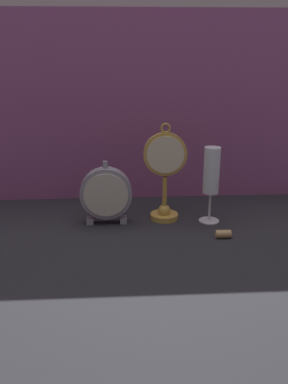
{
  "coord_description": "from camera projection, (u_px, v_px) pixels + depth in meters",
  "views": [
    {
      "loc": [
        -0.07,
        -1.08,
        0.5
      ],
      "look_at": [
        0.0,
        0.08,
        0.1
      ],
      "focal_mm": 40.0,
      "sensor_mm": 36.0,
      "label": 1
    }
  ],
  "objects": [
    {
      "name": "pocket_watch_on_stand",
      "position": [
        165.0,
        175.0,
        1.26
      ],
      "size": [
        0.13,
        0.08,
        0.29
      ],
      "color": "gold",
      "rests_on": "ground_plane"
    },
    {
      "name": "wine_cork",
      "position": [
        223.0,
        234.0,
        1.17
      ],
      "size": [
        0.04,
        0.02,
        0.02
      ],
      "primitive_type": "cylinder",
      "rotation": [
        0.0,
        1.57,
        0.0
      ],
      "color": "tan",
      "rests_on": "ground_plane"
    },
    {
      "name": "fabric_backdrop_drape",
      "position": [
        139.0,
        108.0,
        1.39
      ],
      "size": [
        1.29,
        0.01,
        0.61
      ],
      "primitive_type": "cube",
      "color": "#8E4C7F",
      "rests_on": "ground_plane"
    },
    {
      "name": "mantel_clock_silver",
      "position": [
        106.0,
        194.0,
        1.24
      ],
      "size": [
        0.15,
        0.04,
        0.19
      ],
      "color": "gray",
      "rests_on": "ground_plane"
    },
    {
      "name": "ground_plane",
      "position": [
        146.0,
        236.0,
        1.18
      ],
      "size": [
        4.0,
        4.0,
        0.0
      ],
      "primitive_type": "plane",
      "color": "#232328"
    },
    {
      "name": "champagne_flute",
      "position": [
        211.0,
        176.0,
        1.24
      ],
      "size": [
        0.06,
        0.06,
        0.23
      ],
      "color": "silver",
      "rests_on": "ground_plane"
    }
  ]
}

